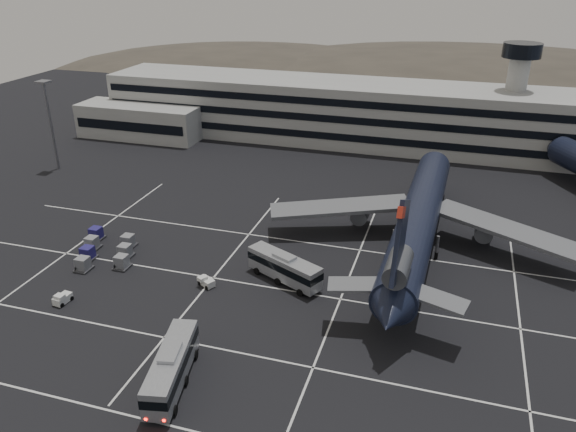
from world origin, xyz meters
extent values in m
plane|color=black|center=(0.00, 0.00, 0.00)|extent=(260.00, 260.00, 0.00)
cube|color=silver|center=(0.00, -22.00, 0.01)|extent=(90.00, 0.25, 0.01)
cube|color=silver|center=(0.00, -10.00, 0.01)|extent=(90.00, 0.25, 0.01)
cube|color=silver|center=(0.00, 4.00, 0.01)|extent=(90.00, 0.25, 0.01)
cube|color=silver|center=(0.00, 18.00, 0.01)|extent=(90.00, 0.25, 0.01)
cube|color=silver|center=(-30.00, 6.00, 0.01)|extent=(0.25, 55.00, 0.01)
cube|color=silver|center=(-6.00, 6.00, 0.01)|extent=(0.25, 55.00, 0.01)
cube|color=silver|center=(12.00, 6.00, 0.01)|extent=(0.25, 55.00, 0.01)
cube|color=silver|center=(34.00, 6.00, 0.01)|extent=(0.25, 55.00, 0.01)
cube|color=gray|center=(0.00, 72.00, 7.00)|extent=(120.00, 18.00, 14.00)
cube|color=black|center=(0.00, 62.95, 3.50)|extent=(118.00, 0.20, 1.60)
cube|color=black|center=(0.00, 62.95, 7.50)|extent=(118.00, 0.20, 1.60)
cube|color=black|center=(0.00, 62.95, 11.20)|extent=(118.00, 0.20, 1.60)
cube|color=gray|center=(-50.00, 60.00, 4.00)|extent=(30.00, 10.00, 8.00)
cylinder|color=gray|center=(35.00, 74.00, 11.00)|extent=(4.40, 4.40, 22.00)
cylinder|color=black|center=(35.00, 74.00, 22.50)|extent=(8.00, 8.00, 3.00)
ellipsoid|color=#38332B|center=(-60.00, 170.00, -10.50)|extent=(196.00, 140.00, 32.00)
ellipsoid|color=#38332B|center=(30.00, 170.00, -13.50)|extent=(252.00, 180.00, 44.00)
cylinder|color=slate|center=(-55.00, 35.00, 9.00)|extent=(0.50, 0.50, 18.00)
cube|color=slate|center=(-55.00, 35.00, 18.10)|extent=(2.40, 2.40, 0.35)
cylinder|color=black|center=(20.02, 20.82, 5.20)|extent=(6.94, 48.14, 5.60)
cone|color=black|center=(20.75, 47.01, 5.20)|extent=(5.72, 4.66, 5.60)
cone|color=black|center=(19.28, -5.67, 5.20)|extent=(5.18, 5.14, 5.04)
cube|color=black|center=(19.38, -2.17, 12.60)|extent=(0.77, 9.48, 10.97)
cube|color=red|center=(19.34, -3.67, 16.80)|extent=(0.64, 3.25, 2.24)
cylinder|color=#595B60|center=(19.39, -1.67, 9.30)|extent=(2.87, 6.07, 2.70)
cube|color=slate|center=(15.21, -1.05, 5.80)|extent=(7.96, 4.50, 0.87)
cube|color=slate|center=(23.60, -1.29, 5.80)|extent=(8.05, 4.88, 0.87)
cube|color=slate|center=(7.58, 23.17, 4.40)|extent=(22.54, 12.82, 1.75)
cylinder|color=#595B60|center=(10.66, 26.09, 2.70)|extent=(2.85, 5.57, 2.70)
cube|color=slate|center=(32.57, 22.47, 4.40)|extent=(22.36, 13.85, 1.75)
cylinder|color=#595B60|center=(29.66, 25.56, 2.70)|extent=(2.85, 5.57, 2.70)
cylinder|color=slate|center=(20.45, 36.18, 2.20)|extent=(0.44, 0.44, 3.00)
cylinder|color=black|center=(20.45, 36.18, 0.55)|extent=(0.53, 1.11, 1.10)
cylinder|color=slate|center=(16.77, 18.91, 2.20)|extent=(0.44, 0.44, 3.00)
cylinder|color=black|center=(16.77, 18.91, 0.55)|extent=(0.53, 1.11, 1.10)
cylinder|color=slate|center=(23.16, 18.73, 2.20)|extent=(0.44, 0.44, 3.00)
cylinder|color=black|center=(23.16, 18.73, 0.55)|extent=(0.53, 1.11, 1.10)
cone|color=black|center=(43.16, 64.02, 5.20)|extent=(7.09, 6.68, 5.60)
cube|color=gray|center=(-1.31, -16.73, 2.24)|extent=(5.14, 12.34, 3.28)
cube|color=black|center=(-1.31, -16.73, 2.64)|extent=(5.21, 12.41, 1.04)
cube|color=gray|center=(-1.31, -16.73, 4.08)|extent=(2.38, 3.57, 0.38)
cylinder|color=black|center=(-1.79, -21.13, 0.53)|extent=(0.56, 1.10, 1.05)
cylinder|color=black|center=(0.88, -20.58, 0.53)|extent=(0.56, 1.10, 1.05)
cylinder|color=black|center=(-2.65, -17.01, 0.53)|extent=(0.56, 1.10, 1.05)
cylinder|color=black|center=(0.02, -16.45, 0.53)|extent=(0.56, 1.10, 1.05)
cylinder|color=black|center=(-3.51, -12.89, 0.53)|extent=(0.56, 1.10, 1.05)
cylinder|color=black|center=(-0.84, -12.33, 0.53)|extent=(0.56, 1.10, 1.05)
cube|color=#FF0C05|center=(-0.94, -22.82, 0.98)|extent=(0.29, 0.14, 0.24)
cube|color=#FF0C05|center=(0.78, -22.46, 0.98)|extent=(0.29, 0.14, 0.24)
cube|color=gray|center=(3.69, 6.13, 2.16)|extent=(11.56, 7.43, 3.16)
cube|color=black|center=(3.69, 6.13, 2.54)|extent=(11.64, 7.51, 1.00)
cube|color=gray|center=(3.69, 6.13, 3.92)|extent=(3.58, 2.90, 0.37)
cylinder|color=black|center=(6.76, 3.18, 0.51)|extent=(1.06, 0.74, 1.01)
cylinder|color=black|center=(7.91, 5.54, 0.51)|extent=(1.06, 0.74, 1.01)
cylinder|color=black|center=(3.11, 4.95, 0.51)|extent=(1.06, 0.74, 1.01)
cylinder|color=black|center=(4.27, 7.32, 0.51)|extent=(1.06, 0.74, 1.01)
cylinder|color=black|center=(-0.53, 6.72, 0.51)|extent=(1.06, 0.74, 1.01)
cylinder|color=black|center=(0.62, 9.09, 0.51)|extent=(1.06, 0.74, 1.01)
cube|color=silver|center=(-21.97, -7.30, 0.59)|extent=(1.55, 2.50, 0.97)
cube|color=silver|center=(-22.03, -7.83, 1.24)|extent=(1.29, 1.10, 0.54)
cylinder|color=black|center=(-22.66, -8.09, 0.30)|extent=(0.30, 0.63, 0.60)
cylinder|color=black|center=(-21.48, -8.22, 0.30)|extent=(0.30, 0.63, 0.60)
cylinder|color=black|center=(-22.46, -6.38, 0.30)|extent=(0.30, 0.63, 0.60)
cylinder|color=black|center=(-21.29, -6.51, 0.30)|extent=(0.30, 0.63, 0.60)
cube|color=silver|center=(-6.01, 1.90, 0.58)|extent=(2.66, 2.26, 0.96)
cube|color=silver|center=(-5.55, 1.64, 1.22)|extent=(1.41, 1.49, 0.53)
cylinder|color=black|center=(-5.56, 0.97, 0.30)|extent=(0.63, 0.50, 0.59)
cylinder|color=black|center=(-4.99, 1.99, 0.30)|extent=(0.63, 0.50, 0.59)
cylinder|color=black|center=(-7.04, 1.81, 0.30)|extent=(0.63, 0.50, 0.59)
cylinder|color=black|center=(-6.46, 2.83, 0.30)|extent=(0.63, 0.50, 0.59)
cube|color=#2D2D30|center=(-24.48, 0.59, 0.17)|extent=(2.81, 2.98, 0.19)
cylinder|color=black|center=(-24.48, 0.59, 0.11)|extent=(0.11, 0.21, 0.21)
cube|color=gray|center=(-24.48, 0.59, 1.13)|extent=(2.19, 2.19, 1.71)
cube|color=#2D2D30|center=(-19.58, 2.74, 0.17)|extent=(2.81, 2.98, 0.19)
cylinder|color=black|center=(-19.58, 2.74, 0.11)|extent=(0.11, 0.21, 0.21)
cube|color=gray|center=(-19.58, 2.74, 1.13)|extent=(2.19, 2.19, 1.71)
cube|color=#2D2D30|center=(-25.78, 3.53, 0.17)|extent=(2.81, 2.98, 0.19)
cylinder|color=black|center=(-25.78, 3.53, 0.11)|extent=(0.11, 0.21, 0.21)
cube|color=navy|center=(-25.78, 3.53, 1.13)|extent=(2.19, 2.19, 1.71)
cube|color=#2D2D30|center=(-20.87, 5.69, 0.17)|extent=(2.81, 2.98, 0.19)
cylinder|color=black|center=(-20.87, 5.69, 0.11)|extent=(0.11, 0.21, 0.21)
cube|color=gray|center=(-20.87, 5.69, 1.13)|extent=(2.19, 2.19, 1.71)
cube|color=#2D2D30|center=(-27.07, 6.47, 0.17)|extent=(2.81, 2.98, 0.19)
cylinder|color=black|center=(-27.07, 6.47, 0.11)|extent=(0.11, 0.21, 0.21)
cube|color=gray|center=(-27.07, 6.47, 1.13)|extent=(2.19, 2.19, 1.71)
cube|color=#2D2D30|center=(-22.17, 8.63, 0.17)|extent=(2.81, 2.98, 0.19)
cylinder|color=black|center=(-22.17, 8.63, 0.11)|extent=(0.11, 0.21, 0.21)
cube|color=gray|center=(-22.17, 8.63, 1.13)|extent=(2.19, 2.19, 1.71)
cube|color=#2D2D30|center=(-28.36, 9.42, 0.17)|extent=(2.81, 2.98, 0.19)
cylinder|color=black|center=(-28.36, 9.42, 0.11)|extent=(0.11, 0.21, 0.21)
cube|color=navy|center=(-28.36, 9.42, 1.13)|extent=(2.19, 2.19, 1.71)
camera|label=1|loc=(23.55, -56.88, 40.63)|focal=35.00mm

